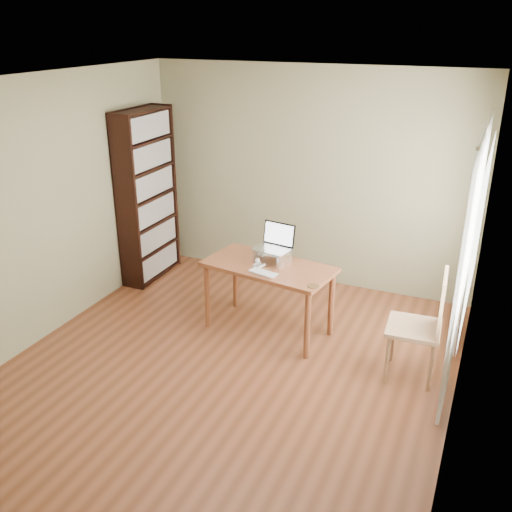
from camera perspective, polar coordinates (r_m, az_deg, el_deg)
The scene contains 10 objects.
room at distance 4.87m, azimuth -2.82°, elevation 1.60°, with size 4.04×4.54×2.64m.
bookshelf at distance 7.12m, azimuth -10.81°, elevation 5.91°, with size 0.30×0.90×2.10m.
curtains at distance 5.21m, azimuth 20.32°, elevation -0.00°, with size 0.03×1.90×2.25m.
desk at distance 5.80m, azimuth 1.27°, elevation -1.87°, with size 1.39×0.84×0.75m.
laptop_stand at distance 5.80m, azimuth 1.59°, elevation 0.14°, with size 0.32×0.25×0.13m.
laptop at distance 5.81m, azimuth 1.83°, elevation 1.37°, with size 0.39×0.34×0.25m.
keyboard at distance 5.56m, azimuth 0.74°, elevation -1.70°, with size 0.33×0.19×0.02m.
coaster at distance 5.33m, azimuth 5.73°, elevation -3.01°, with size 0.11×0.11×0.01m, color brown.
cat at distance 5.83m, azimuth 1.54°, elevation 0.15°, with size 0.26×0.49×0.16m.
chair at distance 5.28m, azimuth 16.47°, elevation -6.39°, with size 0.49×0.49×1.05m.
Camera 1 is at (2.08, -4.05, 3.05)m, focal length 40.00 mm.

